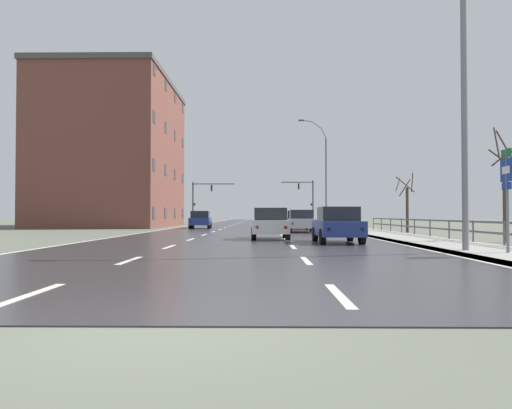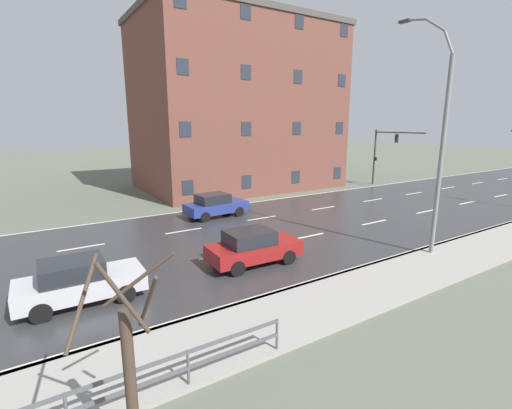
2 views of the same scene
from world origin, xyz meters
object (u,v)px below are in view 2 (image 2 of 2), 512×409
object	(u,v)px
traffic_signal_left	(384,148)
car_mid_centre	(253,247)
brick_building	(237,107)
street_lamp_midground	(439,142)
car_far_left	(215,205)
car_near_right	(79,281)

from	to	relation	value
traffic_signal_left	car_mid_centre	world-z (taller)	traffic_signal_left
traffic_signal_left	brick_building	size ratio (longest dim) A/B	0.30
car_mid_centre	brick_building	xyz separation A→B (m)	(-18.48, 9.79, 6.88)
street_lamp_midground	car_mid_centre	world-z (taller)	street_lamp_midground
street_lamp_midground	car_mid_centre	xyz separation A→B (m)	(-3.31, -7.77, -4.47)
car_far_left	brick_building	size ratio (longest dim) A/B	0.23
traffic_signal_left	car_mid_centre	xyz separation A→B (m)	(10.91, -22.05, -2.90)
car_mid_centre	car_far_left	xyz separation A→B (m)	(-8.44, 2.32, 0.00)
car_far_left	brick_building	world-z (taller)	brick_building
car_far_left	brick_building	bearing A→B (deg)	140.43
street_lamp_midground	car_mid_centre	bearing A→B (deg)	-113.12
brick_building	street_lamp_midground	bearing A→B (deg)	-5.31
traffic_signal_left	car_near_right	distance (m)	31.02
street_lamp_midground	car_far_left	world-z (taller)	street_lamp_midground
car_mid_centre	car_near_right	world-z (taller)	same
traffic_signal_left	car_near_right	xyz separation A→B (m)	(10.70, -28.96, -2.90)
street_lamp_midground	car_near_right	xyz separation A→B (m)	(-3.52, -14.68, -4.47)
traffic_signal_left	car_mid_centre	size ratio (longest dim) A/B	1.33
street_lamp_midground	car_mid_centre	distance (m)	9.56
street_lamp_midground	car_far_left	size ratio (longest dim) A/B	2.60
traffic_signal_left	street_lamp_midground	bearing A→B (deg)	-45.12
street_lamp_midground	brick_building	world-z (taller)	brick_building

